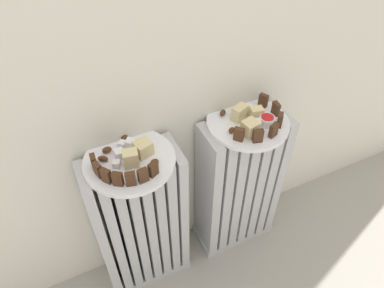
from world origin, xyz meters
name	(u,v)px	position (x,y,z in m)	size (l,w,h in m)	color
radiator_left	(141,224)	(-0.18, 0.28, 0.28)	(0.29, 0.13, 0.57)	#B2B2B7
radiator_right	(238,187)	(0.18, 0.28, 0.28)	(0.29, 0.13, 0.57)	#B2B2B7
plate_left	(130,160)	(-0.18, 0.28, 0.58)	(0.24, 0.24, 0.01)	white
plate_right	(248,122)	(0.18, 0.28, 0.58)	(0.24, 0.24, 0.01)	white
dark_cake_slice_left_0	(94,162)	(-0.27, 0.29, 0.60)	(0.02, 0.01, 0.04)	#472B19
dark_cake_slice_left_1	(98,170)	(-0.26, 0.26, 0.60)	(0.02, 0.01, 0.04)	#472B19
dark_cake_slice_left_2	(106,176)	(-0.25, 0.23, 0.60)	(0.02, 0.01, 0.04)	#472B19
dark_cake_slice_left_3	(118,179)	(-0.23, 0.21, 0.60)	(0.02, 0.01, 0.04)	#472B19
dark_cake_slice_left_4	(131,179)	(-0.20, 0.20, 0.60)	(0.02, 0.01, 0.04)	#472B19
dark_cake_slice_left_5	(143,175)	(-0.17, 0.19, 0.60)	(0.02, 0.01, 0.04)	#472B19
dark_cake_slice_left_6	(153,169)	(-0.14, 0.20, 0.60)	(0.02, 0.01, 0.04)	#472B19
marble_cake_slice_left_0	(131,159)	(-0.18, 0.26, 0.61)	(0.04, 0.03, 0.05)	beige
marble_cake_slice_left_1	(143,148)	(-0.14, 0.28, 0.60)	(0.04, 0.04, 0.04)	beige
turkish_delight_left_0	(119,154)	(-0.20, 0.30, 0.59)	(0.02, 0.02, 0.02)	white
turkish_delight_left_1	(131,143)	(-0.16, 0.32, 0.59)	(0.02, 0.02, 0.02)	white
turkish_delight_left_2	(117,164)	(-0.22, 0.27, 0.59)	(0.02, 0.02, 0.02)	white
turkish_delight_left_3	(122,144)	(-0.18, 0.33, 0.59)	(0.02, 0.02, 0.02)	white
medjool_date_left_0	(124,137)	(-0.17, 0.36, 0.59)	(0.03, 0.02, 0.02)	#4C2814
medjool_date_left_1	(107,150)	(-0.22, 0.33, 0.59)	(0.03, 0.02, 0.02)	#4C2814
medjool_date_left_2	(154,163)	(-0.13, 0.23, 0.59)	(0.03, 0.02, 0.02)	#4C2814
medjool_date_left_3	(103,159)	(-0.24, 0.30, 0.59)	(0.03, 0.02, 0.02)	#4C2814
dark_cake_slice_right_0	(239,134)	(0.11, 0.22, 0.60)	(0.03, 0.01, 0.04)	#472B19
dark_cake_slice_right_1	(258,136)	(0.16, 0.20, 0.60)	(0.03, 0.01, 0.04)	#472B19
dark_cake_slice_right_2	(274,130)	(0.21, 0.20, 0.60)	(0.03, 0.01, 0.04)	#472B19
dark_cake_slice_right_3	(280,120)	(0.25, 0.23, 0.60)	(0.03, 0.01, 0.04)	#472B19
dark_cake_slice_right_4	(276,109)	(0.27, 0.27, 0.60)	(0.03, 0.01, 0.04)	#472B19
dark_cake_slice_right_5	(263,100)	(0.26, 0.32, 0.60)	(0.03, 0.01, 0.04)	#472B19
marble_cake_slice_right_0	(256,113)	(0.20, 0.28, 0.60)	(0.04, 0.03, 0.04)	beige
marble_cake_slice_right_1	(250,128)	(0.15, 0.23, 0.60)	(0.04, 0.04, 0.04)	beige
marble_cake_slice_right_2	(239,113)	(0.16, 0.30, 0.60)	(0.05, 0.03, 0.04)	beige
turkish_delight_right_0	(256,123)	(0.19, 0.25, 0.59)	(0.02, 0.02, 0.02)	white
turkish_delight_right_1	(249,109)	(0.20, 0.31, 0.59)	(0.02, 0.02, 0.02)	white
medjool_date_right_0	(223,113)	(0.13, 0.34, 0.59)	(0.02, 0.02, 0.02)	#4C2814
medjool_date_right_1	(232,130)	(0.11, 0.26, 0.59)	(0.02, 0.02, 0.01)	#4C2814
jam_bowl_right	(267,120)	(0.22, 0.25, 0.60)	(0.05, 0.05, 0.03)	white
fork	(131,162)	(-0.18, 0.27, 0.58)	(0.03, 0.11, 0.00)	silver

